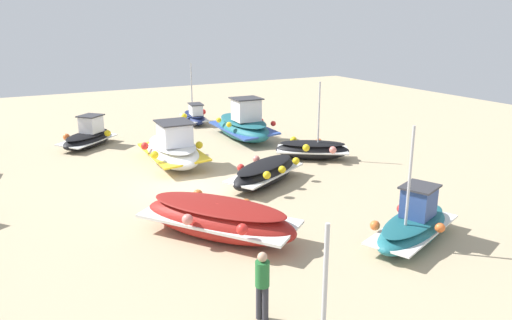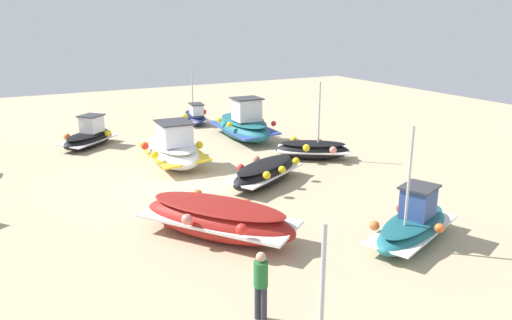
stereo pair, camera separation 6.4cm
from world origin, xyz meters
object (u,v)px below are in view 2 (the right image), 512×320
(fishing_boat_1, at_px, (313,149))
(fishing_boat_4, at_px, (173,149))
(fishing_boat_8, at_px, (195,116))
(fishing_boat_6, at_px, (244,125))
(person_walking, at_px, (261,281))
(fishing_boat_7, at_px, (265,173))
(fishing_boat_2, at_px, (89,137))
(fishing_boat_0, at_px, (218,219))
(fishing_boat_3, at_px, (413,225))

(fishing_boat_1, distance_m, fishing_boat_4, 6.53)
(fishing_boat_4, distance_m, fishing_boat_8, 9.03)
(fishing_boat_6, height_order, fishing_boat_8, fishing_boat_8)
(fishing_boat_1, xyz_separation_m, person_walking, (-10.35, 8.42, 0.49))
(fishing_boat_6, bearing_deg, fishing_boat_7, -18.15)
(fishing_boat_2, xyz_separation_m, fishing_boat_4, (-5.10, -2.83, 0.18))
(fishing_boat_4, xyz_separation_m, fishing_boat_8, (8.01, -4.18, -0.24))
(fishing_boat_1, relative_size, fishing_boat_2, 1.06)
(fishing_boat_1, relative_size, fishing_boat_8, 0.98)
(fishing_boat_0, relative_size, person_walking, 3.16)
(fishing_boat_3, relative_size, fishing_boat_6, 0.77)
(fishing_boat_4, height_order, fishing_boat_7, fishing_boat_4)
(fishing_boat_2, distance_m, fishing_boat_8, 7.58)
(fishing_boat_2, xyz_separation_m, person_walking, (-17.77, -0.51, 0.43))
(fishing_boat_8, bearing_deg, fishing_boat_4, -19.14)
(fishing_boat_2, xyz_separation_m, fishing_boat_7, (-9.63, -5.13, -0.02))
(fishing_boat_2, bearing_deg, fishing_boat_7, -104.47)
(fishing_boat_0, height_order, fishing_boat_4, fishing_boat_4)
(person_walking, bearing_deg, fishing_boat_0, 45.78)
(fishing_boat_1, bearing_deg, fishing_boat_8, -46.03)
(fishing_boat_0, distance_m, fishing_boat_4, 8.36)
(fishing_boat_6, bearing_deg, fishing_boat_0, -27.87)
(fishing_boat_1, distance_m, person_walking, 13.35)
(person_walking, bearing_deg, fishing_boat_3, -19.33)
(fishing_boat_2, xyz_separation_m, fishing_boat_6, (-2.19, -7.90, 0.22))
(fishing_boat_1, relative_size, fishing_boat_6, 0.69)
(fishing_boat_0, xyz_separation_m, fishing_boat_7, (3.71, -3.71, -0.12))
(fishing_boat_0, distance_m, fishing_boat_2, 13.42)
(fishing_boat_6, distance_m, fishing_boat_7, 7.95)
(fishing_boat_6, relative_size, fishing_boat_7, 1.26)
(fishing_boat_2, height_order, fishing_boat_4, fishing_boat_4)
(fishing_boat_7, xyz_separation_m, fishing_boat_8, (12.54, -1.88, -0.03))
(fishing_boat_3, height_order, person_walking, fishing_boat_3)
(fishing_boat_2, height_order, fishing_boat_8, fishing_boat_8)
(fishing_boat_6, distance_m, fishing_boat_8, 5.18)
(fishing_boat_4, bearing_deg, fishing_boat_0, -7.71)
(fishing_boat_7, bearing_deg, fishing_boat_4, -92.20)
(fishing_boat_1, distance_m, fishing_boat_6, 5.34)
(fishing_boat_3, height_order, fishing_boat_7, fishing_boat_3)
(fishing_boat_1, xyz_separation_m, fishing_boat_8, (10.33, 1.93, -0.00))
(fishing_boat_2, height_order, fishing_boat_6, fishing_boat_6)
(fishing_boat_4, height_order, person_walking, fishing_boat_4)
(fishing_boat_4, bearing_deg, fishing_boat_1, 71.15)
(fishing_boat_7, bearing_deg, fishing_boat_6, -139.54)
(fishing_boat_0, xyz_separation_m, fishing_boat_8, (16.25, -5.58, -0.15))
(fishing_boat_2, distance_m, fishing_boat_4, 5.84)
(fishing_boat_4, distance_m, person_walking, 12.88)
(fishing_boat_1, xyz_separation_m, fishing_boat_2, (7.42, 8.93, 0.05))
(fishing_boat_3, height_order, fishing_boat_6, fishing_boat_3)
(fishing_boat_1, distance_m, fishing_boat_2, 11.61)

